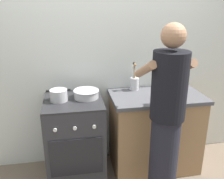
{
  "coord_description": "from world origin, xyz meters",
  "views": [
    {
      "loc": [
        -0.37,
        -2.21,
        1.83
      ],
      "look_at": [
        0.05,
        0.12,
        1.0
      ],
      "focal_mm": 39.27,
      "sensor_mm": 36.0,
      "label": 1
    }
  ],
  "objects_px": {
    "person": "(166,122)",
    "oil_bottle": "(177,86)",
    "stove_range": "(75,139)",
    "spice_bottle": "(163,89)",
    "pot": "(59,95)",
    "mixing_bowl": "(86,93)",
    "utensil_crock": "(134,82)"
  },
  "relations": [
    {
      "from": "pot",
      "to": "person",
      "type": "distance_m",
      "value": 1.09
    },
    {
      "from": "utensil_crock",
      "to": "oil_bottle",
      "type": "height_order",
      "value": "utensil_crock"
    },
    {
      "from": "mixing_bowl",
      "to": "spice_bottle",
      "type": "relative_size",
      "value": 3.09
    },
    {
      "from": "stove_range",
      "to": "mixing_bowl",
      "type": "bearing_deg",
      "value": 18.56
    },
    {
      "from": "pot",
      "to": "stove_range",
      "type": "bearing_deg",
      "value": -4.2
    },
    {
      "from": "stove_range",
      "to": "mixing_bowl",
      "type": "height_order",
      "value": "mixing_bowl"
    },
    {
      "from": "utensil_crock",
      "to": "spice_bottle",
      "type": "xyz_separation_m",
      "value": [
        0.28,
        -0.16,
        -0.05
      ]
    },
    {
      "from": "utensil_crock",
      "to": "oil_bottle",
      "type": "bearing_deg",
      "value": -36.51
    },
    {
      "from": "stove_range",
      "to": "utensil_crock",
      "type": "relative_size",
      "value": 2.79
    },
    {
      "from": "pot",
      "to": "utensil_crock",
      "type": "bearing_deg",
      "value": 12.83
    },
    {
      "from": "person",
      "to": "pot",
      "type": "bearing_deg",
      "value": 148.81
    },
    {
      "from": "spice_bottle",
      "to": "stove_range",
      "type": "bearing_deg",
      "value": -177.44
    },
    {
      "from": "stove_range",
      "to": "oil_bottle",
      "type": "distance_m",
      "value": 1.22
    },
    {
      "from": "stove_range",
      "to": "spice_bottle",
      "type": "xyz_separation_m",
      "value": [
        0.98,
        0.04,
        0.49
      ]
    },
    {
      "from": "pot",
      "to": "person",
      "type": "xyz_separation_m",
      "value": [
        0.93,
        -0.56,
        -0.1
      ]
    },
    {
      "from": "pot",
      "to": "oil_bottle",
      "type": "relative_size",
      "value": 0.92
    },
    {
      "from": "stove_range",
      "to": "utensil_crock",
      "type": "bearing_deg",
      "value": 16.07
    },
    {
      "from": "oil_bottle",
      "to": "mixing_bowl",
      "type": "bearing_deg",
      "value": 172.11
    },
    {
      "from": "utensil_crock",
      "to": "spice_bottle",
      "type": "height_order",
      "value": "utensil_crock"
    },
    {
      "from": "utensil_crock",
      "to": "mixing_bowl",
      "type": "bearing_deg",
      "value": -164.56
    },
    {
      "from": "spice_bottle",
      "to": "oil_bottle",
      "type": "height_order",
      "value": "oil_bottle"
    },
    {
      "from": "person",
      "to": "mixing_bowl",
      "type": "bearing_deg",
      "value": 137.26
    },
    {
      "from": "oil_bottle",
      "to": "person",
      "type": "bearing_deg",
      "value": -122.29
    },
    {
      "from": "person",
      "to": "oil_bottle",
      "type": "bearing_deg",
      "value": 57.71
    },
    {
      "from": "pot",
      "to": "utensil_crock",
      "type": "distance_m",
      "value": 0.86
    },
    {
      "from": "pot",
      "to": "utensil_crock",
      "type": "xyz_separation_m",
      "value": [
        0.84,
        0.19,
        0.04
      ]
    },
    {
      "from": "pot",
      "to": "spice_bottle",
      "type": "bearing_deg",
      "value": 1.72
    },
    {
      "from": "mixing_bowl",
      "to": "utensil_crock",
      "type": "bearing_deg",
      "value": 15.44
    },
    {
      "from": "pot",
      "to": "mixing_bowl",
      "type": "xyz_separation_m",
      "value": [
        0.28,
        0.04,
        -0.01
      ]
    },
    {
      "from": "mixing_bowl",
      "to": "utensil_crock",
      "type": "xyz_separation_m",
      "value": [
        0.56,
        0.15,
        0.05
      ]
    },
    {
      "from": "pot",
      "to": "oil_bottle",
      "type": "distance_m",
      "value": 1.23
    },
    {
      "from": "spice_bottle",
      "to": "oil_bottle",
      "type": "distance_m",
      "value": 0.18
    }
  ]
}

